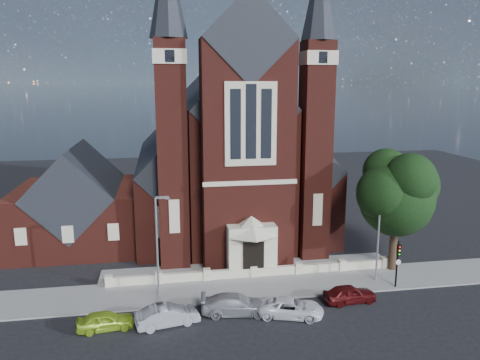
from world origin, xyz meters
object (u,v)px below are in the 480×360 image
Objects in this scene: parish_hall at (78,206)px; traffic_signal at (398,258)px; church at (226,155)px; car_silver_b at (236,304)px; car_silver_a at (167,315)px; car_lime_van at (105,321)px; street_lamp_left at (158,241)px; street_tree at (400,195)px; street_lamp_right at (380,229)px; car_white_suv at (291,308)px; car_dark_red at (350,294)px.

parish_hall is 31.20m from traffic_signal.
church is 23.89m from car_silver_b.
parish_hall is at bearing 12.60° from car_silver_a.
car_lime_van is (-11.55, -23.23, -7.54)m from church.
traffic_signal is (18.91, -1.57, -2.02)m from street_lamp_left.
street_tree is 25.67m from car_lime_van.
street_tree is at bearing 34.26° from street_lamp_right.
car_white_suv is 1.16× the size of car_dark_red.
car_silver_a is 1.09× the size of car_dark_red.
parish_hall reaches higher than street_lamp_left.
car_silver_b reaches higher than car_silver_a.
parish_hall is at bearing 45.29° from car_silver_b.
car_silver_b is 8.82m from car_dark_red.
car_silver_b is (-12.61, -3.62, -3.87)m from street_lamp_right.
car_silver_a reaches higher than car_dark_red.
traffic_signal reaches higher than car_white_suv.
car_dark_red reaches higher than car_lime_van.
car_lime_van is at bearing -76.33° from parish_hall.
street_lamp_left is at bearing 180.00° from street_lamp_right.
street_lamp_left is (8.09, -14.00, 0.59)m from parish_hall.
street_tree reaches higher than car_white_suv.
car_silver_b is (5.39, -3.62, -3.87)m from street_lamp_left.
car_silver_b reaches higher than car_lime_van.
traffic_signal is 0.92× the size of car_silver_a.
car_white_suv is (8.71, -0.20, -0.07)m from car_silver_a.
car_white_suv is at bearing -96.76° from car_silver_b.
parish_hall reaches higher than street_lamp_right.
car_silver_b is (9.03, 0.67, 0.08)m from car_lime_van.
car_white_suv is (1.30, -23.56, -7.54)m from church.
church is 17.26m from parish_hall.
car_lime_van is (4.45, -18.29, -3.37)m from parish_hall.
car_dark_red is at bearing -37.78° from parish_hall.
street_tree is 2.14× the size of car_silver_b.
street_lamp_left is 15.09m from car_dark_red.
car_lime_van is (-3.64, -4.29, -3.95)m from street_lamp_left.
car_lime_van is (-22.55, -2.71, -1.94)m from traffic_signal.
parish_hall reaches higher than car_white_suv.
traffic_signal is 22.80m from car_lime_van.
car_silver_a is at bearing -97.94° from car_lime_van.
traffic_signal is at bearing -61.80° from church.
car_silver_a is 0.87× the size of car_silver_b.
parish_hall is 29.62m from street_lamp_right.
street_lamp_right is at bearing -45.68° from car_white_suv.
traffic_signal is (27.00, -15.57, -1.43)m from parish_hall.
street_lamp_right is 2.02× the size of traffic_signal.
car_lime_van is (-21.64, -4.29, -3.95)m from street_lamp_right.
street_lamp_left is at bearing -46.47° from car_lime_van.
car_white_suv is (3.82, -1.00, -0.08)m from car_silver_b.
car_dark_red is (13.71, 1.14, -0.03)m from car_silver_a.
church reaches higher than street_lamp_right.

